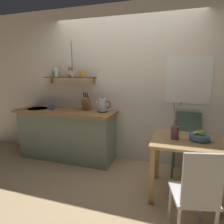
{
  "coord_description": "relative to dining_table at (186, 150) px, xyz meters",
  "views": [
    {
      "loc": [
        0.9,
        -2.77,
        1.59
      ],
      "look_at": [
        -0.1,
        0.25,
        0.95
      ],
      "focal_mm": 32.01,
      "sensor_mm": 36.0,
      "label": 1
    }
  ],
  "objects": [
    {
      "name": "dining_chair_far",
      "position": [
        0.04,
        0.64,
        -0.09
      ],
      "size": [
        0.44,
        0.42,
        0.97
      ],
      "color": "#4C6B5B",
      "rests_on": "ground_plane"
    },
    {
      "name": "coffee_mug_by_sink",
      "position": [
        -2.29,
        0.45,
        0.35
      ],
      "size": [
        0.13,
        0.08,
        0.11
      ],
      "color": "#3D5B89",
      "rests_on": "kitchen_counter"
    },
    {
      "name": "wall_shelf",
      "position": [
        -2.1,
        0.71,
        0.91
      ],
      "size": [
        0.99,
        0.2,
        0.31
      ],
      "color": "brown"
    },
    {
      "name": "fruit_bowl",
      "position": [
        0.14,
        0.02,
        0.19
      ],
      "size": [
        0.25,
        0.25,
        0.14
      ],
      "color": "#51759E",
      "rests_on": "dining_table"
    },
    {
      "name": "dining_chair_near",
      "position": [
        0.07,
        -0.75,
        -0.12
      ],
      "size": [
        0.47,
        0.51,
        0.94
      ],
      "color": "silver",
      "rests_on": "ground_plane"
    },
    {
      "name": "electric_kettle",
      "position": [
        -1.34,
        0.56,
        0.41
      ],
      "size": [
        0.26,
        0.17,
        0.25
      ],
      "color": "black",
      "rests_on": "kitchen_counter"
    },
    {
      "name": "twig_vase",
      "position": [
        -0.15,
        -0.02,
        0.22
      ],
      "size": [
        0.1,
        0.1,
        0.47
      ],
      "color": "brown",
      "rests_on": "dining_table"
    },
    {
      "name": "knife_block",
      "position": [
        -1.67,
        0.62,
        0.42
      ],
      "size": [
        0.12,
        0.17,
        0.32
      ],
      "color": "brown",
      "rests_on": "kitchen_counter"
    },
    {
      "name": "back_wall",
      "position": [
        -0.84,
        0.87,
        0.73
      ],
      "size": [
        6.8,
        0.11,
        2.7
      ],
      "color": "silver",
      "rests_on": "ground_plane"
    },
    {
      "name": "ground_plane",
      "position": [
        -1.04,
        0.22,
        -0.62
      ],
      "size": [
        14.0,
        14.0,
        0.0
      ],
      "primitive_type": "plane",
      "color": "tan"
    },
    {
      "name": "dining_table",
      "position": [
        0.0,
        0.0,
        0.0
      ],
      "size": [
        0.85,
        0.74,
        0.76
      ],
      "color": "tan",
      "rests_on": "ground_plane"
    },
    {
      "name": "pendant_lamp",
      "position": [
        -1.86,
        0.51,
        0.93
      ],
      "size": [
        0.26,
        0.26,
        0.59
      ],
      "color": "black"
    },
    {
      "name": "kitchen_counter",
      "position": [
        -2.04,
        0.53,
        -0.16
      ],
      "size": [
        1.83,
        0.63,
        0.92
      ],
      "color": "gray",
      "rests_on": "ground_plane"
    }
  ]
}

